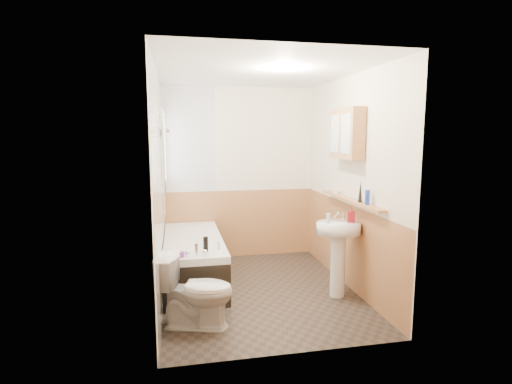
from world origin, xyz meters
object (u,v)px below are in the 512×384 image
(sink, at_px, (338,244))
(pine_shelf, at_px, (351,200))
(bathtub, at_px, (193,258))
(medicine_cabinet, at_px, (346,134))
(toilet, at_px, (196,291))

(sink, distance_m, pine_shelf, 0.52)
(bathtub, bearing_deg, pine_shelf, -20.57)
(sink, xyz_separation_m, medicine_cabinet, (0.17, 0.26, 1.22))
(pine_shelf, bearing_deg, bathtub, 159.43)
(sink, bearing_deg, medicine_cabinet, 50.77)
(toilet, xyz_separation_m, pine_shelf, (1.80, 0.56, 0.72))
(bathtub, height_order, medicine_cabinet, medicine_cabinet)
(toilet, relative_size, pine_shelf, 0.49)
(toilet, relative_size, medicine_cabinet, 1.12)
(sink, xyz_separation_m, pine_shelf, (0.20, 0.15, 0.46))
(medicine_cabinet, bearing_deg, bathtub, 162.30)
(toilet, distance_m, sink, 1.67)
(bathtub, bearing_deg, toilet, -91.40)
(sink, relative_size, pine_shelf, 0.66)
(toilet, relative_size, sink, 0.74)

